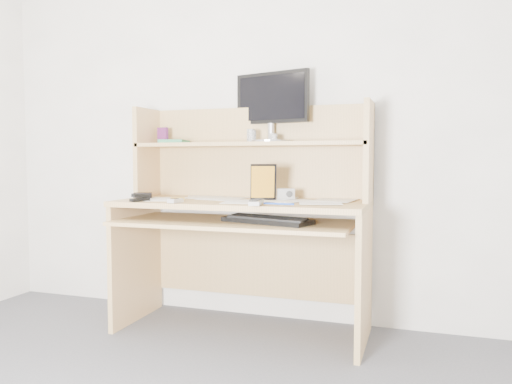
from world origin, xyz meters
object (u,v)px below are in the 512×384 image
(keyboard, at_px, (267,220))
(monitor, at_px, (272,105))
(tv_remote, at_px, (256,202))
(game_case, at_px, (263,182))
(desk, at_px, (246,209))

(keyboard, height_order, monitor, monitor)
(tv_remote, distance_m, game_case, 0.28)
(tv_remote, bearing_deg, desk, 106.40)
(desk, distance_m, keyboard, 0.31)
(desk, xyz_separation_m, tv_remote, (0.17, -0.34, 0.07))
(desk, distance_m, game_case, 0.22)
(desk, height_order, game_case, desk)
(tv_remote, xyz_separation_m, monitor, (-0.07, 0.51, 0.54))
(keyboard, distance_m, monitor, 0.76)
(desk, distance_m, monitor, 0.64)
(tv_remote, height_order, monitor, monitor)
(desk, relative_size, keyboard, 2.73)
(game_case, bearing_deg, tv_remote, -100.97)
(tv_remote, relative_size, game_case, 0.95)
(desk, height_order, tv_remote, desk)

